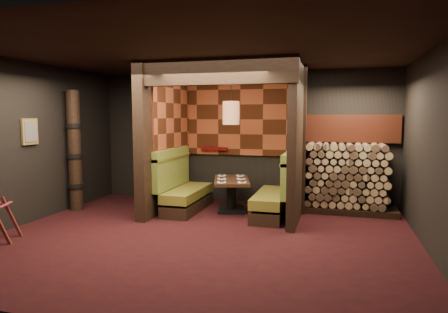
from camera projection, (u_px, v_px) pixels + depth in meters
floor at (201, 239)px, 6.22m from camera, size 6.50×5.50×0.02m
ceiling at (200, 51)px, 5.93m from camera, size 6.50×5.50×0.02m
wall_back at (242, 137)px, 8.72m from camera, size 6.50×0.02×2.85m
wall_front at (96, 171)px, 3.43m from camera, size 6.50×0.02×2.85m
wall_left at (24, 143)px, 6.95m from camera, size 0.02×5.50×2.85m
wall_right at (438, 152)px, 5.19m from camera, size 0.02×5.50×2.85m
partition_left at (164, 139)px, 8.02m from camera, size 0.20×2.20×2.85m
partition_right at (298, 141)px, 7.35m from camera, size 0.15×2.10×2.85m
header_beam at (213, 72)px, 6.63m from camera, size 2.85×0.18×0.44m
tapa_back_panel at (241, 119)px, 8.63m from camera, size 2.40×0.06×1.55m
tapa_side_panel at (173, 118)px, 8.11m from camera, size 0.04×1.85×1.45m
lacquer_shelf at (214, 148)px, 8.80m from camera, size 0.60×0.12×0.07m
booth_bench_left at (183, 191)px, 8.02m from camera, size 0.68×1.60×1.14m
booth_bench_right at (277, 196)px, 7.51m from camera, size 0.68×1.60×1.14m
dining_table at (231, 191)px, 7.92m from camera, size 0.98×1.37×0.65m
place_settings at (232, 178)px, 7.89m from camera, size 0.78×1.10×0.03m
pendant_lamp at (231, 113)px, 7.71m from camera, size 0.32×0.32×1.12m
framed_picture at (30, 132)px, 7.02m from camera, size 0.05×0.36×0.46m
totem_column at (75, 151)px, 7.97m from camera, size 0.31×0.31×2.40m
firewood_stack at (351, 178)px, 7.78m from camera, size 1.73×0.70×1.36m
mosaic_header at (352, 129)px, 8.00m from camera, size 1.83×0.10×0.56m
bay_front_post at (304, 141)px, 7.57m from camera, size 0.08×0.08×2.85m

